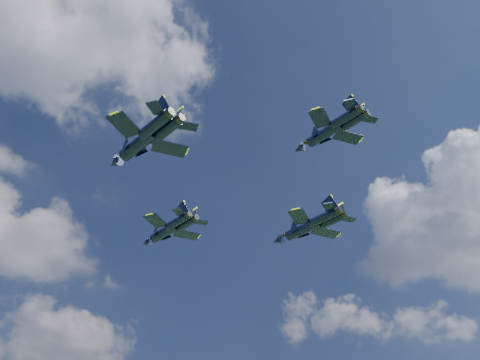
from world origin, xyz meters
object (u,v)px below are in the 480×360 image
at_px(jet_left, 136,145).
at_px(jet_lead, 163,233).
at_px(jet_slot, 322,134).
at_px(jet_right, 301,230).

bearing_deg(jet_left, jet_lead, 44.92).
bearing_deg(jet_left, jet_slot, -43.28).
bearing_deg(jet_right, jet_slot, -133.32).
bearing_deg(jet_left, jet_right, 0.67).
xyz_separation_m(jet_right, jet_slot, (-9.30, -22.63, 1.59)).
height_order(jet_right, jet_slot, jet_slot).
distance_m(jet_lead, jet_right, 24.56).
height_order(jet_left, jet_slot, jet_slot).
height_order(jet_lead, jet_slot, jet_slot).
relative_size(jet_lead, jet_right, 0.92).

